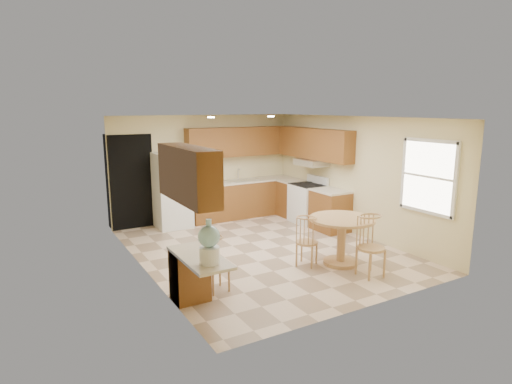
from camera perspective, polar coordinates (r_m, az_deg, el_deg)
floor at (r=8.26m, az=0.98°, el=-7.71°), size 5.50×5.50×0.00m
ceiling at (r=7.81m, az=1.05°, el=9.91°), size 4.50×5.50×0.02m
wall_back at (r=10.36m, az=-6.85°, el=3.25°), size 4.50×0.02×2.50m
wall_front at (r=5.81m, az=15.14°, el=-3.46°), size 4.50×0.02×2.50m
wall_left at (r=7.07m, az=-14.82°, el=-0.84°), size 0.02×5.50×2.50m
wall_right at (r=9.28m, az=13.01°, el=2.10°), size 0.02×5.50×2.50m
doorway at (r=9.83m, az=-16.20°, el=1.26°), size 0.90×0.02×2.10m
base_cab_back at (r=10.61m, az=-1.76°, el=-0.96°), size 2.75×0.60×0.87m
counter_back at (r=10.52m, az=-1.78°, el=1.46°), size 2.75×0.63×0.04m
base_cab_right_a at (r=10.67m, az=4.85°, el=-0.93°), size 0.60×0.59×0.87m
counter_right_a at (r=10.58m, az=4.89°, el=1.48°), size 0.63×0.59×0.04m
base_cab_right_b at (r=9.54m, az=9.84°, el=-2.53°), size 0.60×0.80×0.87m
counter_right_b at (r=9.44m, az=9.93°, el=0.15°), size 0.63×0.80×0.04m
upper_cab_back at (r=10.52m, az=-2.16°, el=6.73°), size 2.75×0.33×0.70m
upper_cab_right at (r=10.02m, az=7.74°, el=6.40°), size 0.33×2.42×0.70m
upper_cab_left at (r=5.51m, az=-9.04°, el=2.38°), size 0.33×1.40×0.70m
sink at (r=10.51m, az=-1.90°, el=1.57°), size 0.78×0.44×0.01m
range_hood at (r=9.99m, az=7.39°, el=3.92°), size 0.50×0.76×0.14m
desk_pedestal at (r=6.19m, az=-8.81°, el=-10.95°), size 0.48×0.42×0.72m
desk_top at (r=5.72m, az=-7.53°, el=-8.63°), size 0.50×1.20×0.04m
window at (r=8.00m, az=22.01°, el=1.91°), size 0.06×1.12×1.30m
can_light_a at (r=8.64m, az=-6.02°, el=9.89°), size 0.14×0.14×0.02m
can_light_b at (r=9.30m, az=2.00°, el=10.04°), size 0.14×0.14×0.02m
refrigerator at (r=9.77m, az=-11.11°, el=0.22°), size 0.75×0.73×1.69m
stove at (r=10.11m, az=6.92°, el=-1.46°), size 0.65×0.76×1.09m
dining_table at (r=7.53m, az=11.34°, el=-5.50°), size 1.12×1.12×0.83m
chair_table_a at (r=7.32m, az=7.21°, el=-5.99°), size 0.38×0.48×0.86m
chair_table_b at (r=7.03m, az=15.68°, el=-6.41°), size 0.44×0.44×0.99m
chair_desk at (r=6.30m, az=-5.01°, el=-8.95°), size 0.37×0.48×0.84m
water_crock at (r=5.35m, az=-6.27°, el=-6.88°), size 0.28×0.28×0.57m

